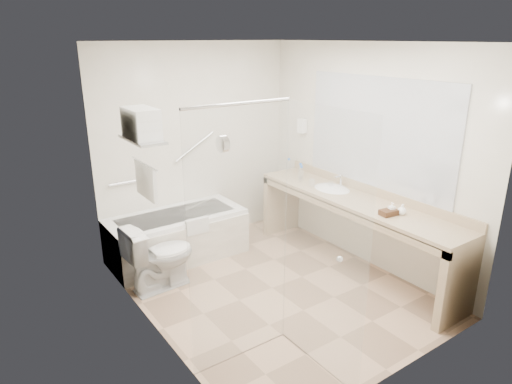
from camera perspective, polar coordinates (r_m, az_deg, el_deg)
floor at (r=4.98m, az=2.02°, el=-11.89°), size 3.20×3.20×0.00m
ceiling at (r=4.28m, az=2.42°, el=18.25°), size 2.60×3.20×0.10m
wall_back at (r=5.78m, az=-7.44°, el=5.78°), size 2.60×0.10×2.50m
wall_front at (r=3.41m, az=18.66°, el=-4.51°), size 2.60×0.10×2.50m
wall_left at (r=3.87m, az=-13.37°, el=-1.25°), size 0.10×3.20×2.50m
wall_right at (r=5.33m, az=13.46°, el=4.28°), size 0.10×3.20×2.50m
bathtub at (r=5.58m, az=-9.83°, el=-5.44°), size 1.60×0.73×0.59m
grab_bar_short at (r=5.47m, az=-15.93°, el=1.16°), size 0.40×0.03×0.03m
grab_bar_long at (r=5.73m, az=-7.69°, el=5.63°), size 0.53×0.03×0.33m
shower_enclosure at (r=3.49m, az=3.05°, el=-6.26°), size 0.96×0.91×2.11m
towel_shelf at (r=4.09m, az=-14.08°, el=7.14°), size 0.24×0.55×0.81m
vanity_counter at (r=5.22m, az=12.14°, el=-2.96°), size 0.55×2.70×0.95m
sink at (r=5.44m, az=9.45°, el=0.13°), size 0.40×0.52×0.14m
faucet at (r=5.51m, az=10.60°, el=1.49°), size 0.03×0.03×0.14m
mirror at (r=5.16m, az=14.88°, el=7.13°), size 0.02×2.00×1.20m
hairdryer_unit at (r=5.98m, az=5.77°, el=8.24°), size 0.08×0.10×0.18m
toilet at (r=4.93m, az=-11.90°, el=-7.88°), size 0.75×0.45×0.72m
amenity_basket at (r=4.75m, az=16.24°, el=-2.47°), size 0.19×0.14×0.06m
soap_bottle_a at (r=4.78m, az=16.55°, el=-2.35°), size 0.08×0.13×0.06m
soap_bottle_b at (r=4.80m, az=17.77°, el=-2.22°), size 0.09×0.11×0.09m
water_bottle_left at (r=5.75m, az=5.57°, el=2.58°), size 0.06×0.06×0.20m
water_bottle_mid at (r=5.61m, az=5.66°, el=2.20°), size 0.06×0.06×0.21m
water_bottle_right at (r=6.03m, az=4.11°, el=3.33°), size 0.06×0.06×0.18m
drinking_glass_near at (r=5.41m, az=9.32°, el=0.84°), size 0.07×0.07×0.09m
drinking_glass_far at (r=5.45m, az=6.99°, el=1.11°), size 0.09×0.09×0.09m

